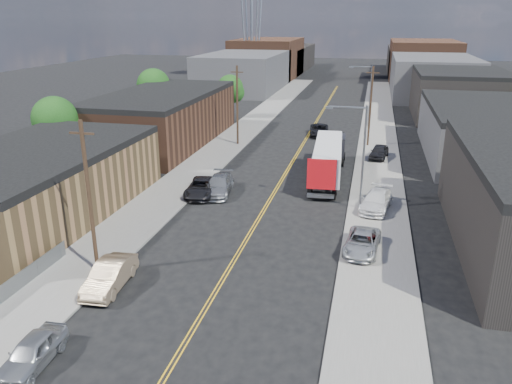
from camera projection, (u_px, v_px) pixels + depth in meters
The scene contains 31 objects.
ground at pixel (315, 124), 76.63m from camera, with size 260.00×260.00×0.00m, color black.
centerline at pixel (301, 148), 62.85m from camera, with size 0.32×120.00×0.01m, color gold.
sidewalk_left at pixel (228, 144), 64.86m from camera, with size 5.00×140.00×0.15m, color slate.
sidewalk_right at pixel (378, 152), 60.80m from camera, with size 5.00×140.00×0.15m, color slate.
warehouse_tan at pixel (37, 183), 40.97m from camera, with size 12.00×22.00×5.60m.
warehouse_brown at pixel (163, 118), 64.68m from camera, with size 12.00×26.00×6.60m.
industrial_right_b at pixel (490, 131), 58.05m from camera, with size 14.00×24.00×6.10m.
industrial_right_c at pixel (458, 93), 81.68m from camera, with size 14.00×22.00×7.60m.
skyline_left_a at pixel (245, 72), 111.71m from camera, with size 16.00×30.00×8.00m, color #39393B.
skyline_right_a at pixel (432, 76), 103.16m from camera, with size 16.00×30.00×8.00m, color #39393B.
skyline_left_b at pixel (268, 58), 134.34m from camera, with size 16.00×26.00×10.00m, color #44281B.
skyline_right_b at pixel (423, 61), 125.78m from camera, with size 16.00×26.00×10.00m, color #44281B.
skyline_left_c at pixel (281, 58), 153.20m from camera, with size 16.00×40.00×7.00m, color black.
skyline_right_c at pixel (417, 61), 144.65m from camera, with size 16.00×40.00×7.00m, color black.
streetlight_near at pixel (359, 150), 41.09m from camera, with size 3.39×0.25×9.00m.
streetlight_far at pixel (368, 91), 73.23m from camera, with size 3.39×0.25×9.00m.
utility_pole_left_near at pixel (89, 198), 30.75m from camera, with size 1.60×0.26×10.00m.
utility_pole_left_far at pixel (237, 105), 62.89m from camera, with size 1.60×0.26×10.00m.
utility_pole_right at pixel (370, 106), 62.14m from camera, with size 1.60×0.26×10.00m.
tree_left_near at pixel (56, 122), 52.47m from camera, with size 4.85×4.76×7.91m.
tree_left_mid at pixel (154, 88), 75.33m from camera, with size 5.10×5.04×8.37m.
tree_left_far at pixel (230, 90), 79.92m from camera, with size 4.35×4.20×6.97m.
semi_truck at pixel (329, 156), 50.85m from camera, with size 3.27×15.15×3.93m.
car_left_a at pixel (32, 352), 23.55m from camera, with size 1.71×4.26×1.45m, color #ADB0B2.
car_left_b at pixel (110, 276), 30.32m from camera, with size 1.75×5.02×1.65m, color #957E61.
car_left_c at pixel (202, 187), 46.11m from camera, with size 2.55×5.54×1.54m, color black.
car_left_d at pixel (219, 185), 46.51m from camera, with size 2.30×5.66×1.64m, color gray.
car_right_lot_a at pixel (362, 242), 34.76m from camera, with size 2.26×4.89×1.36m, color #B7BABC.
car_right_lot_b at pixel (376, 201), 42.36m from camera, with size 2.18×5.36×1.56m, color silver.
car_right_lot_c at pixel (379, 152), 57.67m from camera, with size 1.80×4.48×1.53m, color black.
car_ahead_truck at pixel (319, 130), 69.28m from camera, with size 2.57×5.56×1.55m, color black.
Camera 1 is at (8.38, -15.79, 15.73)m, focal length 35.00 mm.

